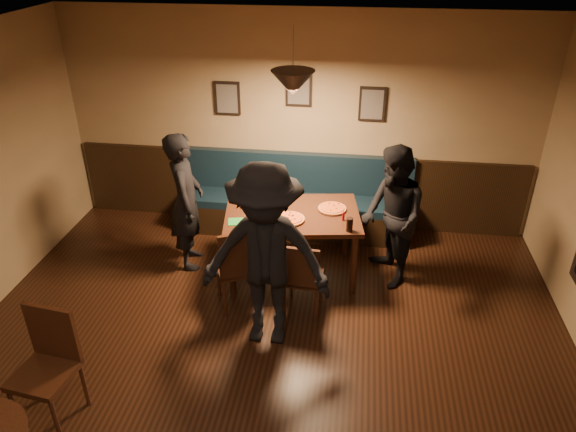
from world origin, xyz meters
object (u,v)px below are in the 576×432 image
object	(u,v)px
diner_left	(186,202)
dining_table	(292,243)
booth_bench	(295,198)
soda_glass	(350,225)
diner_right	(392,218)
cafe_chair_far	(43,373)
chair_near_left	(237,265)
diner_front	(266,258)
chair_near_right	(303,275)
tabasco_bottle	(343,215)

from	to	relation	value
diner_left	dining_table	bearing A→B (deg)	-105.25
booth_bench	soda_glass	bearing A→B (deg)	-60.19
dining_table	diner_right	distance (m)	1.17
dining_table	cafe_chair_far	world-z (taller)	cafe_chair_far
dining_table	soda_glass	bearing A→B (deg)	-34.11
diner_right	soda_glass	distance (m)	0.57
booth_bench	diner_left	size ratio (longest dim) A/B	1.81
soda_glass	cafe_chair_far	world-z (taller)	cafe_chair_far
chair_near_left	diner_left	distance (m)	1.07
chair_near_left	diner_front	xyz separation A→B (m)	(0.40, -0.50, 0.45)
booth_bench	diner_front	size ratio (longest dim) A/B	1.60
booth_bench	dining_table	bearing A→B (deg)	-84.94
booth_bench	chair_near_right	xyz separation A→B (m)	(0.29, -1.63, -0.07)
booth_bench	chair_near_right	distance (m)	1.66
chair_near_left	diner_front	size ratio (longest dim) A/B	0.52
diner_left	diner_right	distance (m)	2.33
chair_near_left	diner_right	world-z (taller)	diner_right
cafe_chair_far	chair_near_right	bearing A→B (deg)	-130.47
diner_front	tabasco_bottle	distance (m)	1.25
soda_glass	tabasco_bottle	world-z (taller)	soda_glass
cafe_chair_far	diner_front	bearing A→B (deg)	-134.78
booth_bench	diner_front	bearing A→B (deg)	-90.36
diner_left	soda_glass	bearing A→B (deg)	-113.61
chair_near_left	cafe_chair_far	xyz separation A→B (m)	(-1.19, -1.72, 0.01)
chair_near_right	diner_right	world-z (taller)	diner_right
chair_near_right	diner_front	world-z (taller)	diner_front
dining_table	diner_left	size ratio (longest dim) A/B	0.90
soda_glass	diner_front	bearing A→B (deg)	-131.63
diner_front	soda_glass	xyz separation A→B (m)	(0.74, 0.83, -0.06)
booth_bench	diner_right	distance (m)	1.54
chair_near_right	diner_left	distance (m)	1.65
diner_left	booth_bench	bearing A→B (deg)	-64.39
chair_near_left	cafe_chair_far	distance (m)	2.09
diner_front	dining_table	bearing A→B (deg)	86.38
diner_right	tabasco_bottle	xyz separation A→B (m)	(-0.53, -0.11, 0.05)
chair_near_left	tabasco_bottle	world-z (taller)	chair_near_left
chair_near_right	soda_glass	world-z (taller)	soda_glass
diner_left	tabasco_bottle	distance (m)	1.81
dining_table	diner_right	world-z (taller)	diner_right
dining_table	tabasco_bottle	xyz separation A→B (m)	(0.57, -0.09, 0.46)
chair_near_right	diner_front	xyz separation A→B (m)	(-0.30, -0.47, 0.50)
tabasco_bottle	dining_table	bearing A→B (deg)	171.31
diner_left	cafe_chair_far	xyz separation A→B (m)	(-0.45, -2.41, -0.33)
diner_right	tabasco_bottle	size ratio (longest dim) A/B	13.30
cafe_chair_far	booth_bench	bearing A→B (deg)	-108.10
chair_near_left	chair_near_right	size ratio (longest dim) A/B	1.12
diner_right	dining_table	bearing A→B (deg)	-108.81
chair_near_right	soda_glass	xyz separation A→B (m)	(0.44, 0.36, 0.44)
dining_table	soda_glass	xyz separation A→B (m)	(0.64, -0.30, 0.47)
dining_table	cafe_chair_far	distance (m)	2.90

